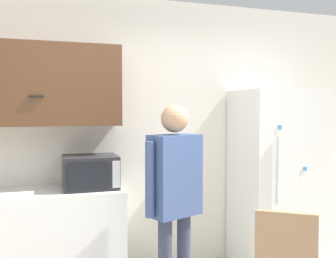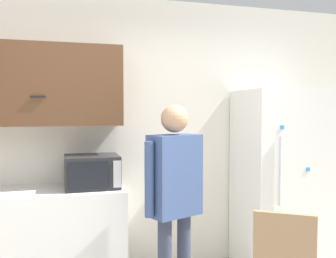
{
  "view_description": "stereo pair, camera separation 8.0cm",
  "coord_description": "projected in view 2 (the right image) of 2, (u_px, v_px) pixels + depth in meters",
  "views": [
    {
      "loc": [
        -0.6,
        -1.78,
        1.59
      ],
      "look_at": [
        0.28,
        1.02,
        1.45
      ],
      "focal_mm": 40.0,
      "sensor_mm": 36.0,
      "label": 1
    },
    {
      "loc": [
        -0.52,
        -1.8,
        1.59
      ],
      "look_at": [
        0.28,
        1.02,
        1.45
      ],
      "focal_mm": 40.0,
      "sensor_mm": 36.0,
      "label": 2
    }
  ],
  "objects": [
    {
      "name": "person",
      "position": [
        175.0,
        187.0,
        2.93
      ],
      "size": [
        0.52,
        0.35,
        1.64
      ],
      "rotation": [
        0.0,
        0.0,
        0.37
      ],
      "color": "#33384C",
      "rests_on": "ground_plane"
    },
    {
      "name": "microwave",
      "position": [
        92.0,
        171.0,
        3.32
      ],
      "size": [
        0.47,
        0.41,
        0.29
      ],
      "color": "#232326",
      "rests_on": "counter"
    },
    {
      "name": "refrigerator",
      "position": [
        280.0,
        179.0,
        3.8
      ],
      "size": [
        0.81,
        0.69,
        1.8
      ],
      "color": "white",
      "rests_on": "ground_plane"
    },
    {
      "name": "back_wall",
      "position": [
        117.0,
        135.0,
        3.7
      ],
      "size": [
        6.0,
        0.06,
        2.7
      ],
      "color": "silver",
      "rests_on": "ground_plane"
    }
  ]
}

